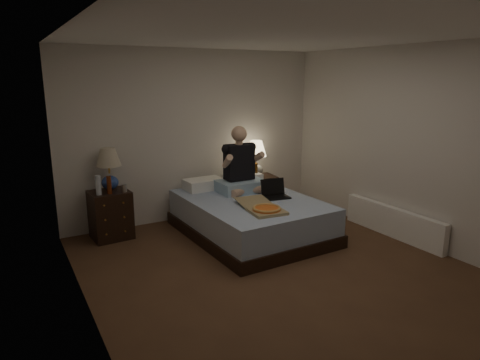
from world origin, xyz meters
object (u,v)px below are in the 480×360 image
nightstand_right (260,193)px  water_bottle (98,185)px  beer_bottle_left (109,185)px  beer_bottle_right (256,170)px  lamp_right (256,159)px  bed (250,217)px  pizza_box (267,209)px  nightstand_left (111,215)px  soda_can (124,188)px  lamp_left (109,169)px  radiator (393,222)px  person (241,159)px  laptop (276,189)px

nightstand_right → water_bottle: (-2.51, -0.12, 0.48)m
beer_bottle_left → beer_bottle_right: 2.24m
lamp_right → nightstand_right: bearing=-22.1°
bed → nightstand_right: size_ratio=3.50×
water_bottle → pizza_box: (1.68, -1.32, -0.22)m
nightstand_right → pizza_box: bearing=-113.1°
nightstand_left → beer_bottle_left: 0.45m
water_bottle → soda_can: water_bottle is taller
lamp_left → pizza_box: size_ratio=0.74×
radiator → beer_bottle_left: bearing=153.0°
beer_bottle_left → radiator: size_ratio=0.14×
beer_bottle_right → person: 0.66m
lamp_left → person: 1.78m
radiator → person: bearing=137.9°
nightstand_right → radiator: size_ratio=0.36×
beer_bottle_right → radiator: (1.08, -1.77, -0.49)m
radiator → water_bottle: bearing=153.6°
nightstand_right → beer_bottle_right: beer_bottle_right is taller
bed → beer_bottle_left: bearing=156.0°
water_bottle → person: (1.90, -0.31, 0.20)m
nightstand_left → beer_bottle_left: bearing=-101.6°
nightstand_right → radiator: nightstand_right is taller
soda_can → person: (1.58, -0.29, 0.28)m
nightstand_left → lamp_right: (2.29, 0.05, 0.54)m
nightstand_left → soda_can: size_ratio=6.40×
person → radiator: 2.23m
beer_bottle_left → beer_bottle_right: beer_bottle_left is taller
nightstand_left → pizza_box: nightstand_left is taller
beer_bottle_left → laptop: size_ratio=0.68×
person → pizza_box: (-0.22, -1.01, -0.43)m
nightstand_right → laptop: 1.08m
nightstand_right → beer_bottle_left: (-2.38, -0.14, 0.47)m
bed → lamp_right: bearing=52.9°
bed → nightstand_right: nightstand_right is taller
lamp_left → laptop: (1.96, -1.04, -0.30)m
water_bottle → beer_bottle_right: size_ratio=1.09×
nightstand_left → person: (1.75, -0.41, 0.65)m
person → pizza_box: 1.11m
water_bottle → lamp_right: bearing=3.5°
bed → lamp_left: (-1.63, 0.91, 0.67)m
nightstand_right → nightstand_left: bearing=-172.9°
soda_can → person: 1.63m
bed → pizza_box: size_ratio=2.66×
bed → water_bottle: (-1.82, 0.71, 0.51)m
pizza_box → lamp_right: bearing=69.5°
person → laptop: person is taller
lamp_left → beer_bottle_right: bearing=-3.7°
nightstand_right → soda_can: 2.23m
bed → lamp_right: lamp_right is taller
person → lamp_right: bearing=41.1°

